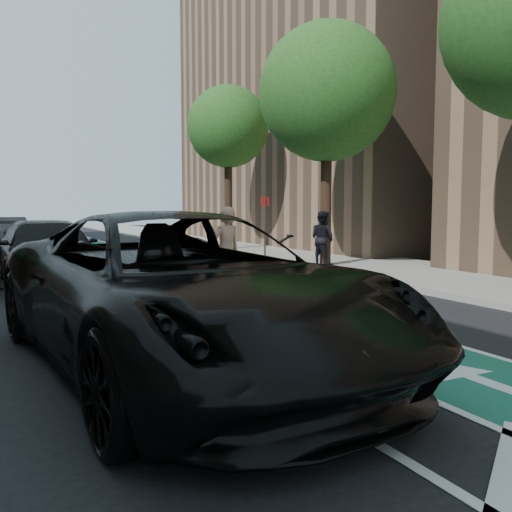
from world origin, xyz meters
TOP-DOWN VIEW (x-y plane):
  - ground at (0.00, 0.00)m, footprint 120.00×120.00m
  - bike_lane at (3.00, 10.00)m, footprint 2.00×90.00m
  - buffer_strip at (1.50, 10.00)m, footprint 1.40×90.00m
  - sidewalk_right at (9.50, 10.00)m, footprint 5.00×90.00m
  - curb_right at (7.05, 10.00)m, footprint 0.12×90.00m
  - building_right_far at (17.50, 20.00)m, footprint 14.00×22.00m
  - tree_r_c at (7.90, 8.00)m, footprint 4.20×4.20m
  - tree_r_d at (7.90, 16.00)m, footprint 4.20×4.20m
  - sign_post at (7.60, 12.00)m, footprint 0.35×0.08m
  - skateboard at (2.30, 3.42)m, footprint 0.44×0.89m
  - skateboarder at (2.30, 3.42)m, footprint 0.80×0.62m
  - suv_near at (0.00, -0.53)m, footprint 4.05×7.49m
  - suv_far at (-0.78, 8.36)m, footprint 2.67×5.99m
  - car_grey at (-0.95, 29.60)m, footprint 2.07×4.72m
  - pedestrian at (7.70, 8.03)m, footprint 0.90×1.03m

SIDE VIEW (x-z plane):
  - ground at x=0.00m, z-range 0.00..0.00m
  - buffer_strip at x=1.50m, z-range 0.00..0.01m
  - bike_lane at x=3.00m, z-range 0.00..0.01m
  - sidewalk_right at x=9.50m, z-range 0.00..0.15m
  - curb_right at x=7.05m, z-range 0.00..0.16m
  - skateboard at x=2.30m, z-range 0.04..0.15m
  - car_grey at x=-0.95m, z-range 0.00..1.51m
  - suv_far at x=-0.78m, z-range 0.00..1.71m
  - suv_near at x=0.00m, z-range 0.00..2.00m
  - pedestrian at x=7.70m, z-range 0.15..1.95m
  - skateboarder at x=2.30m, z-range 0.12..2.06m
  - sign_post at x=7.60m, z-range 0.11..2.59m
  - tree_r_c at x=7.90m, z-range 1.82..9.72m
  - tree_r_d at x=7.90m, z-range 1.82..9.72m
  - building_right_far at x=17.50m, z-range 0.00..19.00m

